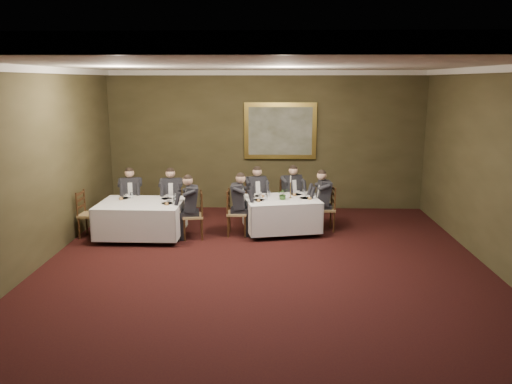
{
  "coord_description": "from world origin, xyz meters",
  "views": [
    {
      "loc": [
        0.09,
        -7.65,
        3.25
      ],
      "look_at": [
        -0.17,
        1.74,
        1.15
      ],
      "focal_mm": 35.0,
      "sensor_mm": 36.0,
      "label": 1
    }
  ],
  "objects_px": {
    "table_main": "(281,213)",
    "chair_sec_endright": "(194,225)",
    "candlestick": "(290,190)",
    "chair_main_endright": "(325,218)",
    "chair_main_backright": "(291,210)",
    "centerpiece": "(283,194)",
    "diner_sec_endright": "(193,215)",
    "diner_sec_backleft": "(131,204)",
    "painting": "(280,131)",
    "chair_main_endleft": "(237,222)",
    "diner_main_backright": "(291,201)",
    "chair_sec_endleft": "(90,224)",
    "diner_main_endleft": "(237,212)",
    "chair_sec_backright": "(172,214)",
    "diner_main_backleft": "(256,202)",
    "diner_sec_backright": "(172,204)",
    "diner_main_endright": "(324,208)",
    "chair_main_backleft": "(256,212)",
    "table_second": "(141,217)",
    "chair_sec_backleft": "(132,213)"
  },
  "relations": [
    {
      "from": "diner_main_backright",
      "to": "table_main",
      "type": "bearing_deg",
      "value": 47.95
    },
    {
      "from": "diner_sec_backleft",
      "to": "painting",
      "type": "distance_m",
      "value": 4.07
    },
    {
      "from": "table_second",
      "to": "chair_sec_backright",
      "type": "distance_m",
      "value": 1.02
    },
    {
      "from": "chair_main_endright",
      "to": "painting",
      "type": "xyz_separation_m",
      "value": [
        -0.96,
        1.9,
        1.73
      ]
    },
    {
      "from": "table_main",
      "to": "chair_main_endleft",
      "type": "distance_m",
      "value": 1.0
    },
    {
      "from": "candlestick",
      "to": "chair_sec_backright",
      "type": "bearing_deg",
      "value": 171.68
    },
    {
      "from": "diner_main_backright",
      "to": "centerpiece",
      "type": "distance_m",
      "value": 1.05
    },
    {
      "from": "chair_main_endright",
      "to": "centerpiece",
      "type": "xyz_separation_m",
      "value": [
        -0.94,
        -0.3,
        0.61
      ]
    },
    {
      "from": "diner_main_endleft",
      "to": "chair_sec_backright",
      "type": "xyz_separation_m",
      "value": [
        -1.53,
        0.65,
        -0.23
      ]
    },
    {
      "from": "chair_main_backright",
      "to": "centerpiece",
      "type": "distance_m",
      "value": 1.16
    },
    {
      "from": "table_main",
      "to": "chair_sec_endright",
      "type": "height_order",
      "value": "chair_sec_endright"
    },
    {
      "from": "chair_main_backright",
      "to": "chair_main_endright",
      "type": "bearing_deg",
      "value": 111.32
    },
    {
      "from": "diner_main_endleft",
      "to": "diner_sec_backleft",
      "type": "relative_size",
      "value": 1.0
    },
    {
      "from": "chair_main_backright",
      "to": "diner_sec_backright",
      "type": "relative_size",
      "value": 0.74
    },
    {
      "from": "diner_main_backright",
      "to": "painting",
      "type": "distance_m",
      "value": 1.96
    },
    {
      "from": "chair_main_endright",
      "to": "chair_sec_backright",
      "type": "height_order",
      "value": "same"
    },
    {
      "from": "chair_sec_backright",
      "to": "painting",
      "type": "height_order",
      "value": "painting"
    },
    {
      "from": "table_main",
      "to": "diner_main_endright",
      "type": "relative_size",
      "value": 1.32
    },
    {
      "from": "chair_sec_endright",
      "to": "painting",
      "type": "xyz_separation_m",
      "value": [
        1.86,
        2.55,
        1.73
      ]
    },
    {
      "from": "diner_sec_backleft",
      "to": "diner_main_endright",
      "type": "bearing_deg",
      "value": 163.77
    },
    {
      "from": "diner_main_endright",
      "to": "painting",
      "type": "distance_m",
      "value": 2.6
    },
    {
      "from": "diner_sec_backright",
      "to": "diner_sec_endright",
      "type": "bearing_deg",
      "value": 118.96
    },
    {
      "from": "table_main",
      "to": "diner_sec_endright",
      "type": "xyz_separation_m",
      "value": [
        -1.87,
        -0.45,
        0.06
      ]
    },
    {
      "from": "diner_main_endright",
      "to": "chair_main_backleft",
      "type": "bearing_deg",
      "value": 67.63
    },
    {
      "from": "chair_main_endright",
      "to": "candlestick",
      "type": "relative_size",
      "value": 1.98
    },
    {
      "from": "chair_main_backright",
      "to": "chair_sec_endleft",
      "type": "height_order",
      "value": "same"
    },
    {
      "from": "painting",
      "to": "chair_main_endleft",
      "type": "bearing_deg",
      "value": -112.76
    },
    {
      "from": "diner_sec_backright",
      "to": "painting",
      "type": "bearing_deg",
      "value": -151.65
    },
    {
      "from": "chair_main_backright",
      "to": "painting",
      "type": "bearing_deg",
      "value": -104.93
    },
    {
      "from": "table_second",
      "to": "painting",
      "type": "height_order",
      "value": "painting"
    },
    {
      "from": "diner_main_backleft",
      "to": "diner_sec_backright",
      "type": "bearing_deg",
      "value": -10.11
    },
    {
      "from": "diner_main_backleft",
      "to": "painting",
      "type": "relative_size",
      "value": 0.74
    },
    {
      "from": "diner_sec_backleft",
      "to": "diner_sec_backright",
      "type": "relative_size",
      "value": 1.0
    },
    {
      "from": "chair_main_endright",
      "to": "chair_sec_endright",
      "type": "xyz_separation_m",
      "value": [
        -2.82,
        -0.65,
        0.0
      ]
    },
    {
      "from": "chair_sec_backleft",
      "to": "diner_main_backright",
      "type": "bearing_deg",
      "value": 173.2
    },
    {
      "from": "chair_main_endleft",
      "to": "table_main",
      "type": "bearing_deg",
      "value": 102.24
    },
    {
      "from": "centerpiece",
      "to": "diner_sec_endright",
      "type": "bearing_deg",
      "value": -169.44
    },
    {
      "from": "diner_main_backright",
      "to": "chair_sec_endright",
      "type": "xyz_separation_m",
      "value": [
        -2.1,
        -1.3,
        -0.23
      ]
    },
    {
      "from": "table_main",
      "to": "chair_main_endleft",
      "type": "height_order",
      "value": "chair_main_endleft"
    },
    {
      "from": "painting",
      "to": "chair_sec_backright",
      "type": "bearing_deg",
      "value": -146.42
    },
    {
      "from": "table_second",
      "to": "painting",
      "type": "bearing_deg",
      "value": 40.58
    },
    {
      "from": "diner_main_endright",
      "to": "chair_sec_backright",
      "type": "xyz_separation_m",
      "value": [
        -3.43,
        0.25,
        -0.23
      ]
    },
    {
      "from": "chair_main_endleft",
      "to": "centerpiece",
      "type": "relative_size",
      "value": 3.85
    },
    {
      "from": "diner_main_backright",
      "to": "chair_sec_endright",
      "type": "relative_size",
      "value": 1.35
    },
    {
      "from": "chair_sec_backleft",
      "to": "painting",
      "type": "height_order",
      "value": "painting"
    },
    {
      "from": "chair_main_endleft",
      "to": "diner_main_backright",
      "type": "bearing_deg",
      "value": 131.65
    },
    {
      "from": "candlestick",
      "to": "chair_main_endright",
      "type": "bearing_deg",
      "value": 10.17
    },
    {
      "from": "table_second",
      "to": "painting",
      "type": "distance_m",
      "value": 4.2
    },
    {
      "from": "chair_main_backright",
      "to": "chair_main_endleft",
      "type": "xyz_separation_m",
      "value": [
        -1.21,
        -1.07,
        0.0
      ]
    },
    {
      "from": "diner_main_endleft",
      "to": "chair_sec_backleft",
      "type": "distance_m",
      "value": 2.56
    }
  ]
}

